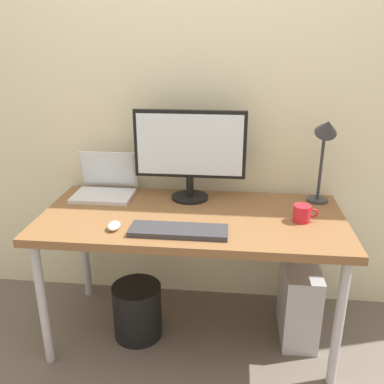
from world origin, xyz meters
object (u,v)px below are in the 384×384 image
at_px(desk, 192,225).
at_px(mouse, 114,226).
at_px(monitor, 190,149).
at_px(wastebasket, 137,310).
at_px(laptop, 105,184).
at_px(coffee_mug, 302,213).
at_px(computer_tower, 299,301).
at_px(keyboard, 179,231).
at_px(desk_lamp, 325,141).

relative_size(desk, mouse, 16.63).
distance_m(monitor, wastebasket, 0.91).
bearing_deg(desk, monitor, 98.97).
relative_size(desk, wastebasket, 4.99).
relative_size(laptop, coffee_mug, 2.71).
height_order(laptop, wastebasket, laptop).
relative_size(coffee_mug, computer_tower, 0.28).
distance_m(monitor, laptop, 0.52).
relative_size(monitor, mouse, 6.51).
bearing_deg(mouse, keyboard, -1.69).
bearing_deg(keyboard, computer_tower, 22.99).
bearing_deg(keyboard, laptop, 136.59).
bearing_deg(monitor, coffee_mug, -23.10).
distance_m(mouse, wastebasket, 0.59).
xyz_separation_m(laptop, desk_lamp, (1.16, -0.02, 0.28)).
bearing_deg(monitor, desk_lamp, 0.07).
xyz_separation_m(laptop, wastebasket, (0.22, -0.28, -0.61)).
distance_m(desk, monitor, 0.40).
bearing_deg(monitor, computer_tower, -15.90).
distance_m(mouse, computer_tower, 1.07).
relative_size(monitor, desk_lamp, 1.24).
bearing_deg(coffee_mug, keyboard, -161.60).
bearing_deg(keyboard, mouse, 178.31).
xyz_separation_m(monitor, wastebasket, (-0.26, -0.27, -0.83)).
bearing_deg(computer_tower, keyboard, -157.01).
height_order(desk_lamp, computer_tower, desk_lamp).
height_order(laptop, coffee_mug, laptop).
bearing_deg(coffee_mug, desk_lamp, 63.68).
height_order(computer_tower, wastebasket, computer_tower).
bearing_deg(mouse, coffee_mug, 11.71).
bearing_deg(coffee_mug, computer_tower, 60.21).
xyz_separation_m(monitor, laptop, (-0.47, 0.02, -0.22)).
distance_m(coffee_mug, computer_tower, 0.54).
xyz_separation_m(desk, keyboard, (-0.04, -0.21, 0.07)).
bearing_deg(wastebasket, laptop, 127.59).
height_order(desk_lamp, keyboard, desk_lamp).
bearing_deg(desk_lamp, desk, -161.32).
bearing_deg(desk_lamp, wastebasket, -164.10).
relative_size(desk_lamp, keyboard, 1.08).
relative_size(desk, laptop, 4.68).
height_order(keyboard, computer_tower, keyboard).
relative_size(keyboard, mouse, 4.89).
bearing_deg(monitor, mouse, -125.85).
relative_size(computer_tower, wastebasket, 1.40).
height_order(desk, monitor, monitor).
bearing_deg(mouse, computer_tower, 15.33).
height_order(keyboard, mouse, mouse).
xyz_separation_m(computer_tower, wastebasket, (-0.86, -0.09, -0.06)).
bearing_deg(desk_lamp, laptop, 179.25).
bearing_deg(computer_tower, mouse, -164.67).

